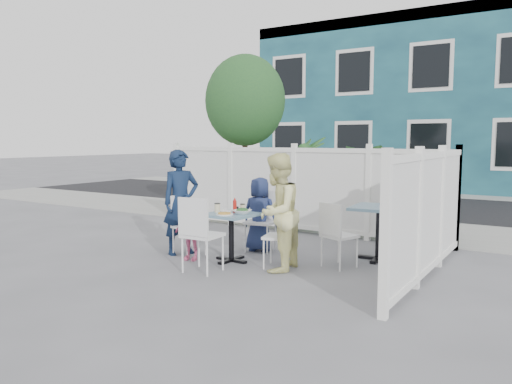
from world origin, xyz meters
The scene contains 30 objects.
ground centered at (0.00, 0.00, 0.00)m, with size 80.00×80.00×0.00m, color slate.
near_sidewalk centered at (0.00, 3.80, 0.01)m, with size 24.00×2.60×0.01m, color gray.
street centered at (0.00, 7.50, 0.00)m, with size 24.00×5.00×0.01m, color black.
far_sidewalk centered at (0.00, 10.60, 0.01)m, with size 24.00×1.60×0.01m, color gray.
building centered at (-0.50, 14.00, 3.00)m, with size 11.00×6.00×6.00m.
fence_back centered at (0.10, 2.40, 0.78)m, with size 5.86×0.08×1.60m.
fence_right centered at (3.00, 0.60, 0.78)m, with size 0.08×3.66×1.60m.
tree centered at (-1.60, 3.30, 2.59)m, with size 1.80×1.62×3.59m.
utility_cabinet centered at (-2.19, 4.00, 0.69)m, with size 0.74×0.53×1.37m, color gold.
potted_shrub_a centered at (-0.02, 3.10, 0.90)m, with size 1.01×1.01×1.81m, color #1A3F23.
potted_shrub_b centered at (1.64, 3.00, 0.82)m, with size 1.48×1.28×1.64m, color #1A3F23.
main_table centered at (0.40, -0.08, 0.54)m, with size 0.71×0.71×0.70m.
spare_table centered at (2.17, 1.12, 0.61)m, with size 0.80×0.80×0.79m.
chair_left centered at (-0.43, -0.11, 0.53)m, with size 0.47×0.49×0.91m.
chair_right centered at (1.21, 0.01, 0.51)m, with size 0.47×0.48×0.88m.
chair_back centered at (0.39, 0.78, 0.55)m, with size 0.49×0.48×0.95m.
chair_near centered at (0.40, -0.83, 0.59)m, with size 0.48×0.47×1.01m.
chair_spare centered at (1.82, 0.37, 0.52)m, with size 0.52×0.52×0.90m.
man centered at (-0.53, -0.10, 0.80)m, with size 0.58×0.38×1.60m, color #11213D.
woman centered at (1.21, -0.16, 0.79)m, with size 0.77×0.60×1.58m, color #EDE654.
boy centered at (0.39, 0.70, 0.58)m, with size 0.57×0.37×1.17m, color navy.
toddler centered at (-0.16, -0.33, 0.41)m, with size 0.48×0.20×0.82m, color pink.
plate_main centered at (0.41, -0.26, 0.71)m, with size 0.24×0.24×0.01m, color white.
plate_side centered at (0.23, 0.04, 0.71)m, with size 0.22×0.22×0.02m, color white.
salad_bowl centered at (0.57, -0.05, 0.73)m, with size 0.24×0.24×0.06m, color white.
coffee_cup_a centered at (0.18, -0.11, 0.76)m, with size 0.08×0.08×0.12m, color beige.
coffee_cup_b centered at (0.46, 0.12, 0.76)m, with size 0.07×0.07×0.11m, color beige.
ketchup_bottle centered at (0.40, 0.00, 0.79)m, with size 0.05×0.05×0.17m, color #AD1712.
salt_shaker centered at (0.29, 0.15, 0.74)m, with size 0.03×0.03×0.07m, color white.
pepper_shaker centered at (0.35, 0.15, 0.74)m, with size 0.03×0.03×0.07m, color black.
Camera 1 is at (4.47, -5.88, 1.76)m, focal length 35.00 mm.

